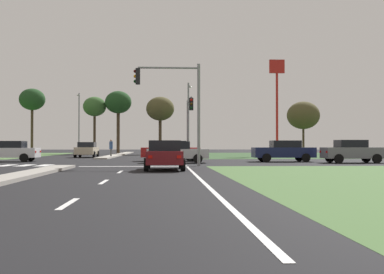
{
  "coord_description": "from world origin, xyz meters",
  "views": [
    {
      "loc": [
        5.53,
        -4.97,
        1.25
      ],
      "look_at": [
        7.73,
        32.36,
        1.88
      ],
      "focal_mm": 44.7,
      "sensor_mm": 36.0,
      "label": 1
    }
  ],
  "objects_px": {
    "car_red_second": "(171,151)",
    "car_beige_third": "(87,150)",
    "treeline_sixth": "(303,115)",
    "treeline_fourth": "(118,103)",
    "car_grey_fourth": "(352,151)",
    "car_maroon_fifth": "(165,155)",
    "street_lamp_fourth": "(79,120)",
    "treeline_fifth": "(160,109)",
    "traffic_signal_near_right": "(176,97)",
    "street_lamp_third": "(188,114)",
    "pedestrian_at_median": "(111,146)",
    "treeline_second": "(32,100)",
    "traffic_signal_far_right": "(189,116)",
    "treeline_third": "(95,107)",
    "car_navy_near": "(284,151)",
    "car_silver_sixth": "(177,152)",
    "car_white_seventh": "(10,151)",
    "fastfood_pole_sign": "(277,86)"
  },
  "relations": [
    {
      "from": "car_maroon_fifth",
      "to": "treeline_second",
      "type": "xyz_separation_m",
      "value": [
        -17.96,
        41.94,
        6.62
      ]
    },
    {
      "from": "street_lamp_fourth",
      "to": "treeline_sixth",
      "type": "relative_size",
      "value": 1.35
    },
    {
      "from": "street_lamp_fourth",
      "to": "fastfood_pole_sign",
      "type": "height_order",
      "value": "fastfood_pole_sign"
    },
    {
      "from": "traffic_signal_far_right",
      "to": "treeline_second",
      "type": "relative_size",
      "value": 0.64
    },
    {
      "from": "car_red_second",
      "to": "treeline_fifth",
      "type": "height_order",
      "value": "treeline_fifth"
    },
    {
      "from": "car_beige_third",
      "to": "street_lamp_third",
      "type": "distance_m",
      "value": 13.87
    },
    {
      "from": "treeline_third",
      "to": "car_maroon_fifth",
      "type": "bearing_deg",
      "value": -77.45
    },
    {
      "from": "treeline_fifth",
      "to": "fastfood_pole_sign",
      "type": "bearing_deg",
      "value": -33.34
    },
    {
      "from": "street_lamp_third",
      "to": "treeline_fourth",
      "type": "height_order",
      "value": "treeline_fourth"
    },
    {
      "from": "car_beige_third",
      "to": "fastfood_pole_sign",
      "type": "xyz_separation_m",
      "value": [
        21.19,
        7.0,
        7.53
      ]
    },
    {
      "from": "street_lamp_third",
      "to": "treeline_third",
      "type": "relative_size",
      "value": 1.06
    },
    {
      "from": "car_grey_fourth",
      "to": "car_beige_third",
      "type": "bearing_deg",
      "value": -127.41
    },
    {
      "from": "pedestrian_at_median",
      "to": "car_silver_sixth",
      "type": "bearing_deg",
      "value": -67.9
    },
    {
      "from": "car_silver_sixth",
      "to": "car_white_seventh",
      "type": "height_order",
      "value": "car_white_seventh"
    },
    {
      "from": "car_maroon_fifth",
      "to": "street_lamp_fourth",
      "type": "xyz_separation_m",
      "value": [
        -14.02,
        55.34,
        4.65
      ]
    },
    {
      "from": "street_lamp_third",
      "to": "car_maroon_fifth",
      "type": "bearing_deg",
      "value": -95.05
    },
    {
      "from": "car_beige_third",
      "to": "pedestrian_at_median",
      "type": "xyz_separation_m",
      "value": [
        2.56,
        -1.25,
        0.37
      ]
    },
    {
      "from": "traffic_signal_near_right",
      "to": "pedestrian_at_median",
      "type": "bearing_deg",
      "value": 107.22
    },
    {
      "from": "car_silver_sixth",
      "to": "treeline_fifth",
      "type": "relative_size",
      "value": 0.55
    },
    {
      "from": "car_beige_third",
      "to": "street_lamp_fourth",
      "type": "relative_size",
      "value": 0.44
    },
    {
      "from": "street_lamp_third",
      "to": "pedestrian_at_median",
      "type": "xyz_separation_m",
      "value": [
        -8.15,
        -9.05,
        -3.74
      ]
    },
    {
      "from": "car_grey_fourth",
      "to": "traffic_signal_near_right",
      "type": "distance_m",
      "value": 13.66
    },
    {
      "from": "car_beige_third",
      "to": "treeline_fourth",
      "type": "xyz_separation_m",
      "value": [
        1.33,
        19.06,
        6.41
      ]
    },
    {
      "from": "car_navy_near",
      "to": "car_beige_third",
      "type": "bearing_deg",
      "value": 51.3
    },
    {
      "from": "treeline_fourth",
      "to": "street_lamp_fourth",
      "type": "bearing_deg",
      "value": 123.24
    },
    {
      "from": "treeline_second",
      "to": "street_lamp_fourth",
      "type": "bearing_deg",
      "value": 73.61
    },
    {
      "from": "pedestrian_at_median",
      "to": "treeline_fourth",
      "type": "relative_size",
      "value": 0.19
    },
    {
      "from": "car_navy_near",
      "to": "treeline_second",
      "type": "bearing_deg",
      "value": 41.35
    },
    {
      "from": "treeline_second",
      "to": "traffic_signal_far_right",
      "type": "bearing_deg",
      "value": -53.12
    },
    {
      "from": "car_maroon_fifth",
      "to": "treeline_second",
      "type": "height_order",
      "value": "treeline_second"
    },
    {
      "from": "car_maroon_fifth",
      "to": "treeline_sixth",
      "type": "height_order",
      "value": "treeline_sixth"
    },
    {
      "from": "car_red_second",
      "to": "treeline_fourth",
      "type": "bearing_deg",
      "value": 12.82
    },
    {
      "from": "traffic_signal_far_right",
      "to": "treeline_third",
      "type": "height_order",
      "value": "treeline_third"
    },
    {
      "from": "street_lamp_third",
      "to": "pedestrian_at_median",
      "type": "bearing_deg",
      "value": -132.01
    },
    {
      "from": "pedestrian_at_median",
      "to": "car_navy_near",
      "type": "bearing_deg",
      "value": -41.75
    },
    {
      "from": "car_beige_third",
      "to": "treeline_second",
      "type": "bearing_deg",
      "value": -59.41
    },
    {
      "from": "traffic_signal_near_right",
      "to": "pedestrian_at_median",
      "type": "xyz_separation_m",
      "value": [
        -5.97,
        19.27,
        -2.97
      ]
    },
    {
      "from": "car_beige_third",
      "to": "street_lamp_third",
      "type": "xyz_separation_m",
      "value": [
        10.71,
        7.8,
        4.1
      ]
    },
    {
      "from": "traffic_signal_near_right",
      "to": "treeline_fifth",
      "type": "distance_m",
      "value": 36.74
    },
    {
      "from": "treeline_fourth",
      "to": "treeline_fifth",
      "type": "xyz_separation_m",
      "value": [
        5.95,
        -2.92,
        -1.06
      ]
    },
    {
      "from": "car_navy_near",
      "to": "car_beige_third",
      "type": "relative_size",
      "value": 1.06
    },
    {
      "from": "pedestrian_at_median",
      "to": "treeline_sixth",
      "type": "relative_size",
      "value": 0.23
    },
    {
      "from": "treeline_second",
      "to": "treeline_third",
      "type": "distance_m",
      "value": 8.48
    },
    {
      "from": "street_lamp_fourth",
      "to": "treeline_fourth",
      "type": "distance_m",
      "value": 13.83
    },
    {
      "from": "car_grey_fourth",
      "to": "treeline_fifth",
      "type": "bearing_deg",
      "value": -156.91
    },
    {
      "from": "treeline_sixth",
      "to": "treeline_fourth",
      "type": "bearing_deg",
      "value": 173.23
    },
    {
      "from": "car_red_second",
      "to": "car_beige_third",
      "type": "relative_size",
      "value": 1.06
    },
    {
      "from": "traffic_signal_far_right",
      "to": "pedestrian_at_median",
      "type": "height_order",
      "value": "traffic_signal_far_right"
    },
    {
      "from": "car_silver_sixth",
      "to": "treeline_second",
      "type": "xyz_separation_m",
      "value": [
        -18.83,
        32.7,
        6.61
      ]
    },
    {
      "from": "car_navy_near",
      "to": "car_maroon_fifth",
      "type": "xyz_separation_m",
      "value": [
        -8.97,
        -11.35,
        -0.05
      ]
    }
  ]
}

